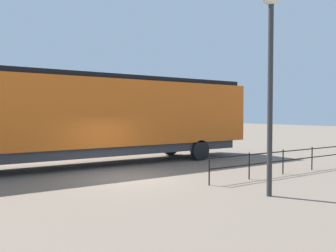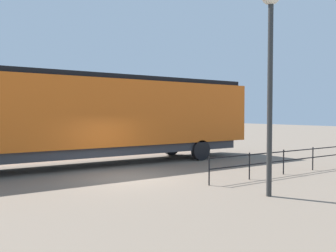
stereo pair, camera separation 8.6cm
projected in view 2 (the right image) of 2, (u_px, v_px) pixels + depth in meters
ground_plane at (126, 178)px, 13.76m from camera, size 120.00×120.00×0.00m
locomotive at (103, 115)px, 17.24m from camera, size 3.19×17.61×4.41m
lamp_post at (271, 38)px, 10.51m from camera, size 0.60×0.60×6.43m
platform_fence at (284, 158)px, 14.48m from camera, size 0.05×8.12×1.04m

